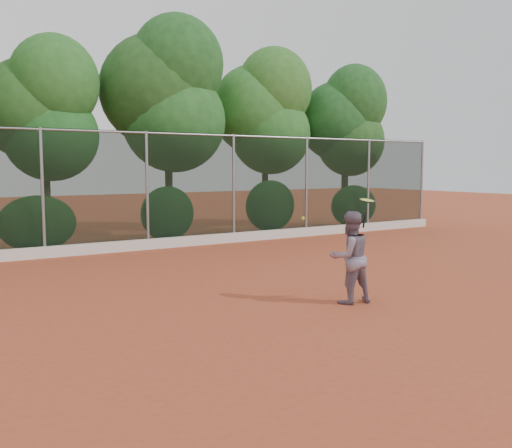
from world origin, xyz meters
TOP-DOWN VIEW (x-y plane):
  - ground at (0.00, 0.00)m, footprint 80.00×80.00m
  - concrete_curb at (0.00, 6.82)m, footprint 24.00×0.20m
  - tennis_player at (0.43, -1.46)m, footprint 0.89×0.74m
  - chainlink_fence at (-0.00, 7.00)m, footprint 24.09×0.09m
  - foliage_backdrop at (-0.55, 8.98)m, footprint 23.70×3.63m
  - tennis_racket at (0.67, -1.61)m, footprint 0.31×0.31m
  - tennis_ball_in_flight at (-0.52, -1.30)m, footprint 0.06×0.06m

SIDE VIEW (x-z plane):
  - ground at x=0.00m, z-range 0.00..0.00m
  - concrete_curb at x=0.00m, z-range 0.00..0.30m
  - tennis_player at x=0.43m, z-range 0.00..1.67m
  - tennis_ball_in_flight at x=-0.52m, z-range 1.54..1.61m
  - tennis_racket at x=0.67m, z-range 1.55..2.09m
  - chainlink_fence at x=0.00m, z-range 0.11..3.61m
  - foliage_backdrop at x=-0.55m, z-range 0.63..8.18m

